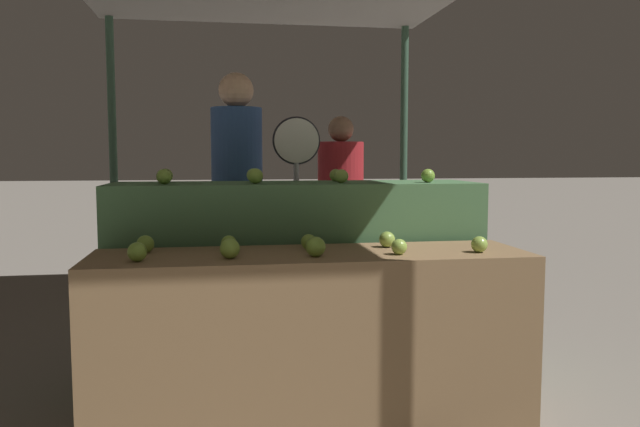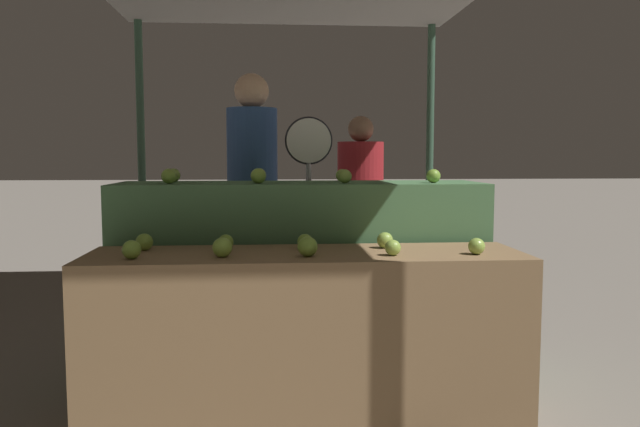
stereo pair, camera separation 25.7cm
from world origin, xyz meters
name	(u,v)px [view 2 (the right image)]	position (x,y,z in m)	size (l,w,h in m)	color
ground_plane	(307,424)	(0.00, 0.00, 0.00)	(60.00, 60.00, 0.00)	gray
display_counter_front	(306,340)	(0.00, 0.00, 0.40)	(1.98, 0.55, 0.81)	olive
display_counter_back	(300,282)	(0.00, 0.60, 0.55)	(1.98, 0.55, 1.10)	#4C7A4C
apple_front_0	(132,250)	(-0.75, -0.12, 0.85)	(0.08, 0.08, 0.08)	#7AA338
apple_front_1	(222,247)	(-0.37, -0.10, 0.85)	(0.09, 0.09, 0.09)	#84AD3D
apple_front_2	(307,247)	(0.00, -0.11, 0.85)	(0.09, 0.09, 0.09)	#7AA338
apple_front_3	(393,248)	(0.38, -0.12, 0.84)	(0.07, 0.07, 0.07)	#8EB247
apple_front_4	(477,246)	(0.75, -0.11, 0.85)	(0.07, 0.07, 0.07)	#8EB247
apple_front_5	(144,242)	(-0.74, 0.12, 0.85)	(0.08, 0.08, 0.08)	#7AA338
apple_front_6	(226,242)	(-0.37, 0.11, 0.85)	(0.07, 0.07, 0.07)	#7AA338
apple_front_7	(306,242)	(0.00, 0.10, 0.85)	(0.07, 0.07, 0.07)	#7AA338
apple_front_8	(385,240)	(0.38, 0.11, 0.85)	(0.08, 0.08, 0.08)	#8EB247
apple_back_0	(169,176)	(-0.69, 0.50, 1.14)	(0.08, 0.08, 0.08)	#84AD3D
apple_back_1	(258,176)	(-0.22, 0.49, 1.14)	(0.08, 0.08, 0.08)	#84AD3D
apple_back_2	(345,176)	(0.23, 0.49, 1.14)	(0.07, 0.07, 0.07)	#8EB247
apple_back_3	(433,176)	(0.71, 0.48, 1.14)	(0.07, 0.07, 0.07)	#7AA338
apple_back_4	(173,175)	(-0.70, 0.71, 1.14)	(0.08, 0.08, 0.08)	#8EB247
apple_back_5	(259,175)	(-0.22, 0.70, 1.14)	(0.08, 0.08, 0.08)	#84AD3D
apple_back_6	(342,175)	(0.24, 0.71, 1.14)	(0.07, 0.07, 0.07)	#8EB247
produce_scale	(309,178)	(0.09, 1.26, 1.10)	(0.31, 0.20, 1.50)	#99999E
person_vendor_at_scale	(252,183)	(-0.29, 1.57, 1.06)	(0.41, 0.41, 1.81)	#2D2D38
person_customer_left	(360,200)	(0.56, 2.16, 0.89)	(0.42, 0.42, 1.56)	#2D2D38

